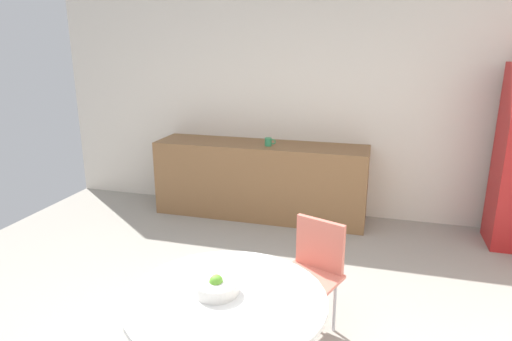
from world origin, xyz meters
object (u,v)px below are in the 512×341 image
at_px(round_table, 227,319).
at_px(fruit_bowl, 216,286).
at_px(chair_coral, 313,264).
at_px(mug_white, 269,142).

height_order(round_table, fruit_bowl, fruit_bowl).
distance_m(chair_coral, mug_white, 2.20).
bearing_deg(mug_white, chair_coral, -67.16).
xyz_separation_m(round_table, fruit_bowl, (-0.06, 0.02, 0.18)).
bearing_deg(fruit_bowl, round_table, -18.03).
relative_size(round_table, chair_coral, 1.31).
xyz_separation_m(fruit_bowl, mug_white, (-0.44, 2.87, 0.17)).
bearing_deg(round_table, mug_white, 99.82).
height_order(round_table, mug_white, mug_white).
xyz_separation_m(round_table, chair_coral, (0.34, 0.90, -0.08)).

